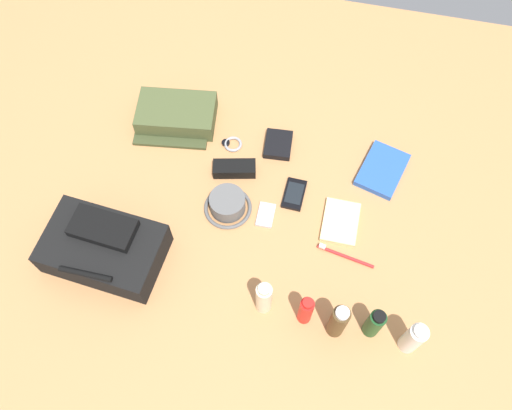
{
  "coord_description": "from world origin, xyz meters",
  "views": [
    {
      "loc": [
        -0.16,
        0.74,
        1.51
      ],
      "look_at": [
        0.0,
        0.0,
        0.04
      ],
      "focal_mm": 37.03,
      "sensor_mm": 36.0,
      "label": 1
    }
  ],
  "objects": [
    {
      "name": "ground_plane",
      "position": [
        0.0,
        0.0,
        -0.01
      ],
      "size": [
        2.64,
        2.02,
        0.02
      ],
      "primitive_type": "cube",
      "color": "#BB7F4C",
      "rests_on": "ground"
    },
    {
      "name": "backpack",
      "position": [
        0.41,
        0.25,
        0.06
      ],
      "size": [
        0.36,
        0.25,
        0.13
      ],
      "color": "black",
      "rests_on": "ground_plane"
    },
    {
      "name": "toiletry_pouch",
      "position": [
        0.35,
        -0.29,
        0.03
      ],
      "size": [
        0.29,
        0.23,
        0.07
      ],
      "color": "#47512D",
      "rests_on": "ground_plane"
    },
    {
      "name": "bucket_hat",
      "position": [
        0.09,
        0.01,
        0.03
      ],
      "size": [
        0.15,
        0.15,
        0.07
      ],
      "color": "#5B5B5B",
      "rests_on": "ground_plane"
    },
    {
      "name": "toothpaste_tube",
      "position": [
        -0.51,
        0.32,
        0.08
      ],
      "size": [
        0.05,
        0.05,
        0.16
      ],
      "color": "white",
      "rests_on": "ground_plane"
    },
    {
      "name": "shampoo_bottle",
      "position": [
        -0.4,
        0.3,
        0.07
      ],
      "size": [
        0.05,
        0.05,
        0.14
      ],
      "color": "#19471E",
      "rests_on": "ground_plane"
    },
    {
      "name": "cologne_bottle",
      "position": [
        -0.3,
        0.32,
        0.08
      ],
      "size": [
        0.05,
        0.05,
        0.17
      ],
      "color": "#473319",
      "rests_on": "ground_plane"
    },
    {
      "name": "sunscreen_spray",
      "position": [
        -0.21,
        0.31,
        0.07
      ],
      "size": [
        0.04,
        0.04,
        0.15
      ],
      "color": "red",
      "rests_on": "ground_plane"
    },
    {
      "name": "lotion_bottle",
      "position": [
        -0.09,
        0.3,
        0.08
      ],
      "size": [
        0.05,
        0.05,
        0.16
      ],
      "color": "beige",
      "rests_on": "ground_plane"
    },
    {
      "name": "paperback_novel",
      "position": [
        -0.38,
        -0.23,
        0.01
      ],
      "size": [
        0.18,
        0.21,
        0.02
      ],
      "color": "blue",
      "rests_on": "ground_plane"
    },
    {
      "name": "cell_phone",
      "position": [
        -0.11,
        -0.08,
        0.01
      ],
      "size": [
        0.07,
        0.11,
        0.01
      ],
      "color": "black",
      "rests_on": "ground_plane"
    },
    {
      "name": "media_player",
      "position": [
        -0.03,
        0.01,
        0.01
      ],
      "size": [
        0.05,
        0.08,
        0.01
      ],
      "color": "#B7B7BC",
      "rests_on": "ground_plane"
    },
    {
      "name": "wristwatch",
      "position": [
        0.13,
        -0.23,
        0.01
      ],
      "size": [
        0.07,
        0.06,
        0.01
      ],
      "color": "#99999E",
      "rests_on": "ground_plane"
    },
    {
      "name": "toothbrush",
      "position": [
        -0.29,
        0.09,
        0.01
      ],
      "size": [
        0.18,
        0.04,
        0.02
      ],
      "color": "red",
      "rests_on": "ground_plane"
    },
    {
      "name": "wallet",
      "position": [
        -0.02,
        -0.26,
        0.01
      ],
      "size": [
        0.1,
        0.12,
        0.02
      ],
      "primitive_type": "cube",
      "rotation": [
        0.0,
        0.0,
        0.08
      ],
      "color": "black",
      "rests_on": "ground_plane"
    },
    {
      "name": "notepad",
      "position": [
        -0.27,
        -0.01,
        0.01
      ],
      "size": [
        0.11,
        0.15,
        0.02
      ],
      "primitive_type": "cube",
      "rotation": [
        0.0,
        0.0,
        0.0
      ],
      "color": "beige",
      "rests_on": "ground_plane"
    },
    {
      "name": "sunglasses_case",
      "position": [
        0.1,
        -0.13,
        0.02
      ],
      "size": [
        0.15,
        0.09,
        0.04
      ],
      "primitive_type": "cube",
      "rotation": [
        0.0,
        0.0,
        0.23
      ],
      "color": "black",
      "rests_on": "ground_plane"
    }
  ]
}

